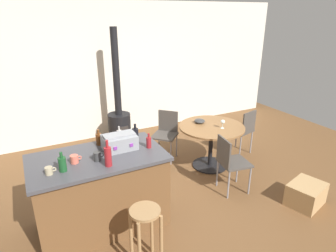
# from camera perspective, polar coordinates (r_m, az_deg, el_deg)

# --- Properties ---
(ground_plane) EXTENTS (8.80, 8.80, 0.00)m
(ground_plane) POSITION_cam_1_polar(r_m,az_deg,el_deg) (4.38, 0.86, -13.03)
(ground_plane) COLOR brown
(back_wall) EXTENTS (8.00, 0.10, 2.70)m
(back_wall) POSITION_cam_1_polar(r_m,az_deg,el_deg) (6.14, -10.79, 10.47)
(back_wall) COLOR silver
(back_wall) RESTS_ON ground_plane
(kitchen_island) EXTENTS (1.53, 0.86, 0.94)m
(kitchen_island) POSITION_cam_1_polar(r_m,az_deg,el_deg) (3.67, -13.02, -12.30)
(kitchen_island) COLOR brown
(kitchen_island) RESTS_ON ground_plane
(wooden_stool) EXTENTS (0.31, 0.31, 0.68)m
(wooden_stool) POSITION_cam_1_polar(r_m,az_deg,el_deg) (3.08, -4.44, -18.99)
(wooden_stool) COLOR #A37A4C
(wooden_stool) RESTS_ON ground_plane
(dining_table) EXTENTS (1.07, 1.07, 0.74)m
(dining_table) POSITION_cam_1_polar(r_m,az_deg,el_deg) (4.88, 8.48, -1.87)
(dining_table) COLOR black
(dining_table) RESTS_ON ground_plane
(folding_chair_near) EXTENTS (0.46, 0.46, 0.86)m
(folding_chair_near) POSITION_cam_1_polar(r_m,az_deg,el_deg) (4.27, 12.12, -6.60)
(folding_chair_near) COLOR #47423D
(folding_chair_near) RESTS_ON ground_plane
(folding_chair_far) EXTENTS (0.48, 0.48, 0.86)m
(folding_chair_far) POSITION_cam_1_polar(r_m,az_deg,el_deg) (5.45, 14.44, -0.51)
(folding_chair_far) COLOR #47423D
(folding_chair_far) RESTS_ON ground_plane
(folding_chair_left) EXTENTS (0.57, 0.57, 0.85)m
(folding_chair_left) POSITION_cam_1_polar(r_m,az_deg,el_deg) (5.15, -0.41, -1.10)
(folding_chair_left) COLOR #47423D
(folding_chair_left) RESTS_ON ground_plane
(wood_stove) EXTENTS (0.44, 0.45, 2.25)m
(wood_stove) POSITION_cam_1_polar(r_m,az_deg,el_deg) (5.77, -9.56, 1.38)
(wood_stove) COLOR black
(wood_stove) RESTS_ON ground_plane
(toolbox) EXTENTS (0.39, 0.29, 0.19)m
(toolbox) POSITION_cam_1_polar(r_m,az_deg,el_deg) (3.53, -9.49, -3.03)
(toolbox) COLOR gray
(toolbox) RESTS_ON kitchen_island
(bottle_0) EXTENTS (0.08, 0.08, 0.30)m
(bottle_0) POSITION_cam_1_polar(r_m,az_deg,el_deg) (3.15, -11.69, -5.80)
(bottle_0) COLOR maroon
(bottle_0) RESTS_ON kitchen_island
(bottle_1) EXTENTS (0.06, 0.06, 0.19)m
(bottle_1) POSITION_cam_1_polar(r_m,az_deg,el_deg) (3.52, -3.79, -3.17)
(bottle_1) COLOR maroon
(bottle_1) RESTS_ON kitchen_island
(bottle_2) EXTENTS (0.06, 0.06, 0.19)m
(bottle_2) POSITION_cam_1_polar(r_m,az_deg,el_deg) (3.76, -9.52, -1.76)
(bottle_2) COLOR #B7B2AD
(bottle_2) RESTS_ON kitchen_island
(bottle_3) EXTENTS (0.08, 0.08, 0.22)m
(bottle_3) POSITION_cam_1_polar(r_m,az_deg,el_deg) (3.74, -6.42, -1.54)
(bottle_3) COLOR black
(bottle_3) RESTS_ON kitchen_island
(bottle_4) EXTENTS (0.07, 0.07, 0.20)m
(bottle_4) POSITION_cam_1_polar(r_m,az_deg,el_deg) (3.69, -13.42, -2.47)
(bottle_4) COLOR #603314
(bottle_4) RESTS_ON kitchen_island
(bottle_5) EXTENTS (0.08, 0.08, 0.21)m
(bottle_5) POSITION_cam_1_polar(r_m,az_deg,el_deg) (3.20, -20.00, -6.98)
(bottle_5) COLOR #194C23
(bottle_5) RESTS_ON kitchen_island
(cup_0) EXTENTS (0.11, 0.08, 0.08)m
(cup_0) POSITION_cam_1_polar(r_m,az_deg,el_deg) (3.21, -22.28, -8.11)
(cup_0) COLOR tan
(cup_0) RESTS_ON kitchen_island
(cup_1) EXTENTS (0.12, 0.09, 0.09)m
(cup_1) POSITION_cam_1_polar(r_m,az_deg,el_deg) (3.34, -17.86, -6.19)
(cup_1) COLOR #DB6651
(cup_1) RESTS_ON kitchen_island
(cup_2) EXTENTS (0.12, 0.08, 0.10)m
(cup_2) POSITION_cam_1_polar(r_m,az_deg,el_deg) (3.32, -13.67, -5.78)
(cup_2) COLOR #383838
(cup_2) RESTS_ON kitchen_island
(wine_glass) EXTENTS (0.07, 0.07, 0.14)m
(wine_glass) POSITION_cam_1_polar(r_m,az_deg,el_deg) (4.72, 10.69, 0.77)
(wine_glass) COLOR silver
(wine_glass) RESTS_ON dining_table
(serving_bowl) EXTENTS (0.18, 0.18, 0.07)m
(serving_bowl) POSITION_cam_1_polar(r_m,az_deg,el_deg) (4.92, 6.22, 0.99)
(serving_bowl) COLOR #383838
(serving_bowl) RESTS_ON dining_table
(cardboard_box) EXTENTS (0.57, 0.51, 0.31)m
(cardboard_box) POSITION_cam_1_polar(r_m,az_deg,el_deg) (4.50, 25.41, -11.96)
(cardboard_box) COLOR tan
(cardboard_box) RESTS_ON ground_plane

